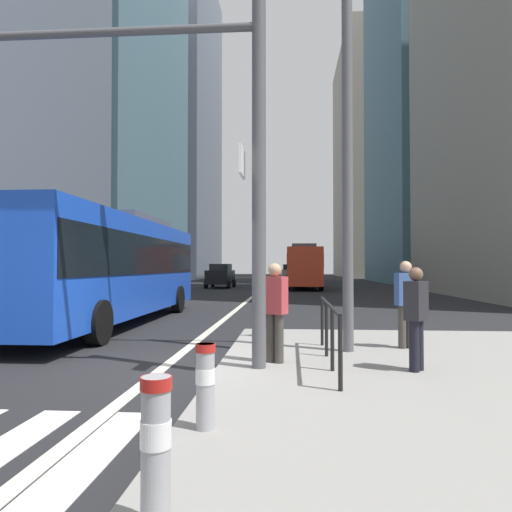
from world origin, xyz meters
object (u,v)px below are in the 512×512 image
object	(u,v)px
city_bus_blue_oncoming	(110,263)
pedestrian_waiting	(416,314)
city_bus_red_distant	(299,266)
pedestrian_walking	(275,308)
city_bus_red_receding	(303,265)
bollard_front	(156,443)
car_receding_near	(290,274)
car_oncoming_mid	(221,276)
bollard_left	(205,381)
traffic_signal_gantry	(113,117)
street_lamp_post	(347,79)
pedestrian_far	(406,300)
car_receding_far	(294,273)

from	to	relation	value
city_bus_blue_oncoming	pedestrian_waiting	distance (m)	9.76
city_bus_red_distant	pedestrian_walking	bearing A→B (deg)	-91.44
city_bus_red_receding	bollard_front	bearing A→B (deg)	-92.99
city_bus_red_distant	car_receding_near	world-z (taller)	city_bus_red_distant
car_oncoming_mid	bollard_left	bearing A→B (deg)	-81.63
car_receding_near	traffic_signal_gantry	world-z (taller)	traffic_signal_gantry
traffic_signal_gantry	bollard_front	size ratio (longest dim) A/B	7.67
city_bus_blue_oncoming	street_lamp_post	distance (m)	8.80
bollard_front	pedestrian_waiting	size ratio (longest dim) A/B	0.58
car_receding_near	traffic_signal_gantry	xyz separation A→B (m)	(-2.82, -39.86, 3.16)
traffic_signal_gantry	pedestrian_far	xyz separation A→B (m)	(5.10, 1.96, -3.07)
car_oncoming_mid	pedestrian_far	world-z (taller)	car_oncoming_mid
car_oncoming_mid	street_lamp_post	xyz separation A→B (m)	(6.78, -28.79, 4.29)
city_bus_red_receding	car_receding_near	distance (m)	10.11
car_oncoming_mid	pedestrian_waiting	xyz separation A→B (m)	(7.61, -30.36, 0.03)
city_bus_red_receding	traffic_signal_gantry	distance (m)	30.17
city_bus_red_distant	pedestrian_walking	distance (m)	51.22
city_bus_blue_oncoming	car_receding_near	xyz separation A→B (m)	(5.38, 33.49, -0.85)
city_bus_red_distant	pedestrian_waiting	size ratio (longest dim) A/B	7.47
car_receding_near	pedestrian_waiting	xyz separation A→B (m)	(1.95, -39.89, 0.02)
bollard_left	city_bus_blue_oncoming	bearing A→B (deg)	116.72
car_oncoming_mid	car_receding_far	bearing A→B (deg)	62.78
city_bus_blue_oncoming	bollard_left	size ratio (longest dim) A/B	13.81
car_receding_far	street_lamp_post	world-z (taller)	street_lamp_post
bollard_left	pedestrian_walking	xyz separation A→B (m)	(0.57, 3.20, 0.44)
car_receding_near	pedestrian_far	distance (m)	37.97
bollard_left	pedestrian_far	xyz separation A→B (m)	(3.07, 4.72, 0.47)
city_bus_red_receding	bollard_left	xyz separation A→B (m)	(-1.80, -32.60, -1.22)
car_receding_near	pedestrian_waiting	world-z (taller)	car_receding_near
city_bus_blue_oncoming	pedestrian_walking	bearing A→B (deg)	-48.95
car_oncoming_mid	pedestrian_walking	xyz separation A→B (m)	(5.44, -29.90, 0.07)
city_bus_red_receding	car_oncoming_mid	bearing A→B (deg)	175.73
car_receding_far	street_lamp_post	size ratio (longest dim) A/B	0.56
bollard_left	pedestrian_walking	bearing A→B (deg)	79.89
city_bus_red_receding	pedestrian_walking	size ratio (longest dim) A/B	6.50
street_lamp_post	pedestrian_far	xyz separation A→B (m)	(1.16, 0.41, -4.20)
city_bus_red_receding	car_oncoming_mid	size ratio (longest dim) A/B	2.60
pedestrian_waiting	street_lamp_post	bearing A→B (deg)	117.84
car_receding_far	pedestrian_waiting	bearing A→B (deg)	-87.85
bollard_front	pedestrian_walking	size ratio (longest dim) A/B	0.56
car_receding_near	city_bus_red_distant	bearing A→B (deg)	84.80
city_bus_red_distant	pedestrian_walking	xyz separation A→B (m)	(-1.29, -51.20, -0.78)
street_lamp_post	pedestrian_far	bearing A→B (deg)	19.54
city_bus_red_distant	pedestrian_walking	world-z (taller)	city_bus_red_distant
car_oncoming_mid	street_lamp_post	size ratio (longest dim) A/B	0.51
bollard_front	pedestrian_walking	xyz separation A→B (m)	(0.56, 4.91, 0.40)
bollard_front	pedestrian_far	size ratio (longest dim) A/B	0.54
pedestrian_far	street_lamp_post	bearing A→B (deg)	-160.46
street_lamp_post	bollard_left	size ratio (longest dim) A/B	9.65
pedestrian_waiting	pedestrian_far	size ratio (longest dim) A/B	0.93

